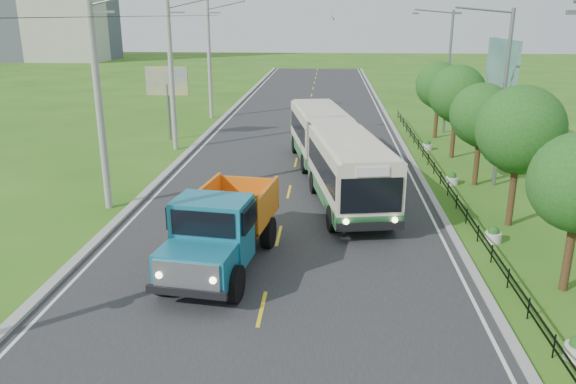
# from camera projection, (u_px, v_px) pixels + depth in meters

# --- Properties ---
(ground) EXTENTS (240.00, 240.00, 0.00)m
(ground) POSITION_uv_depth(u_px,v_px,m) (262.00, 309.00, 17.34)
(ground) COLOR #2B5E16
(ground) RESTS_ON ground
(road) EXTENTS (14.00, 120.00, 0.02)m
(road) POSITION_uv_depth(u_px,v_px,m) (298.00, 155.00, 36.35)
(road) COLOR #28282B
(road) RESTS_ON ground
(curb_left) EXTENTS (0.40, 120.00, 0.15)m
(curb_left) POSITION_uv_depth(u_px,v_px,m) (188.00, 152.00, 36.82)
(curb_left) COLOR #9E9E99
(curb_left) RESTS_ON ground
(curb_right) EXTENTS (0.30, 120.00, 0.10)m
(curb_right) POSITION_uv_depth(u_px,v_px,m) (409.00, 156.00, 35.85)
(curb_right) COLOR #9E9E99
(curb_right) RESTS_ON ground
(edge_line_left) EXTENTS (0.12, 120.00, 0.00)m
(edge_line_left) POSITION_uv_depth(u_px,v_px,m) (197.00, 153.00, 36.80)
(edge_line_left) COLOR silver
(edge_line_left) RESTS_ON road
(edge_line_right) EXTENTS (0.12, 120.00, 0.00)m
(edge_line_right) POSITION_uv_depth(u_px,v_px,m) (401.00, 156.00, 35.89)
(edge_line_right) COLOR silver
(edge_line_right) RESTS_ON road
(centre_dash) EXTENTS (0.12, 2.20, 0.00)m
(centre_dash) POSITION_uv_depth(u_px,v_px,m) (262.00, 308.00, 17.34)
(centre_dash) COLOR yellow
(centre_dash) RESTS_ON road
(railing_right) EXTENTS (0.04, 40.00, 0.60)m
(railing_right) POSITION_uv_depth(u_px,v_px,m) (441.00, 179.00, 30.01)
(railing_right) COLOR black
(railing_right) RESTS_ON ground
(pole_near) EXTENTS (3.51, 0.32, 10.00)m
(pole_near) POSITION_uv_depth(u_px,v_px,m) (99.00, 99.00, 24.92)
(pole_near) COLOR gray
(pole_near) RESTS_ON ground
(pole_mid) EXTENTS (3.51, 0.32, 10.00)m
(pole_mid) POSITION_uv_depth(u_px,v_px,m) (172.00, 72.00, 36.33)
(pole_mid) COLOR gray
(pole_mid) RESTS_ON ground
(pole_far) EXTENTS (3.51, 0.32, 10.00)m
(pole_far) POSITION_uv_depth(u_px,v_px,m) (210.00, 58.00, 47.73)
(pole_far) COLOR gray
(pole_far) RESTS_ON ground
(tree_third) EXTENTS (3.60, 3.62, 6.00)m
(tree_third) POSITION_uv_depth(u_px,v_px,m) (520.00, 134.00, 23.20)
(tree_third) COLOR #382314
(tree_third) RESTS_ON ground
(tree_fourth) EXTENTS (3.24, 3.31, 5.40)m
(tree_fourth) POSITION_uv_depth(u_px,v_px,m) (482.00, 118.00, 29.02)
(tree_fourth) COLOR #382314
(tree_fourth) RESTS_ON ground
(tree_fifth) EXTENTS (3.48, 3.52, 5.80)m
(tree_fifth) POSITION_uv_depth(u_px,v_px,m) (457.00, 96.00, 34.64)
(tree_fifth) COLOR #382314
(tree_fifth) RESTS_ON ground
(tree_back) EXTENTS (3.30, 3.36, 5.50)m
(tree_back) POSITION_uv_depth(u_px,v_px,m) (439.00, 87.00, 40.41)
(tree_back) COLOR #382314
(tree_back) RESTS_ON ground
(streetlight_mid) EXTENTS (3.02, 0.20, 9.07)m
(streetlight_mid) POSITION_uv_depth(u_px,v_px,m) (501.00, 93.00, 28.43)
(streetlight_mid) COLOR slate
(streetlight_mid) RESTS_ON ground
(streetlight_far) EXTENTS (3.02, 0.20, 9.07)m
(streetlight_far) POSITION_uv_depth(u_px,v_px,m) (447.00, 68.00, 41.74)
(streetlight_far) COLOR slate
(streetlight_far) RESTS_ON ground
(planter_near) EXTENTS (0.64, 0.64, 0.67)m
(planter_near) POSITION_uv_depth(u_px,v_px,m) (493.00, 235.00, 22.37)
(planter_near) COLOR silver
(planter_near) RESTS_ON ground
(planter_mid) EXTENTS (0.64, 0.64, 0.67)m
(planter_mid) POSITION_uv_depth(u_px,v_px,m) (452.00, 179.00, 29.97)
(planter_mid) COLOR silver
(planter_mid) RESTS_ON ground
(planter_far) EXTENTS (0.64, 0.64, 0.67)m
(planter_far) POSITION_uv_depth(u_px,v_px,m) (427.00, 146.00, 37.58)
(planter_far) COLOR silver
(planter_far) RESTS_ON ground
(billboard_left) EXTENTS (3.00, 0.20, 5.20)m
(billboard_left) POSITION_uv_depth(u_px,v_px,m) (167.00, 86.00, 39.63)
(billboard_left) COLOR slate
(billboard_left) RESTS_ON ground
(billboard_right) EXTENTS (0.24, 6.00, 7.30)m
(billboard_right) POSITION_uv_depth(u_px,v_px,m) (501.00, 72.00, 33.89)
(billboard_right) COLOR slate
(billboard_right) RESTS_ON ground
(bus) EXTENTS (5.55, 17.02, 3.25)m
(bus) POSITION_uv_depth(u_px,v_px,m) (333.00, 148.00, 29.61)
(bus) COLOR #2A6A37
(bus) RESTS_ON ground
(dump_truck) EXTENTS (3.49, 7.15, 2.89)m
(dump_truck) POSITION_uv_depth(u_px,v_px,m) (222.00, 224.00, 19.77)
(dump_truck) COLOR #176D8A
(dump_truck) RESTS_ON ground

